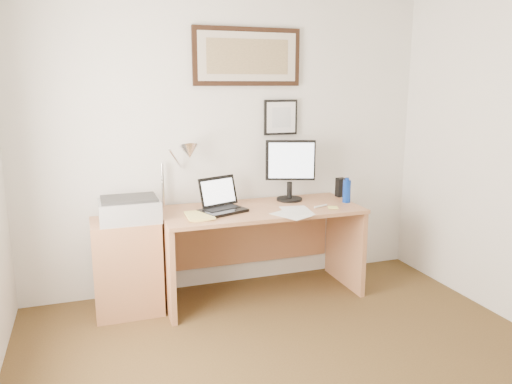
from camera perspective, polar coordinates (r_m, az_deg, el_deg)
name	(u,v)px	position (r m, az deg, el deg)	size (l,w,h in m)	color
wall_back	(230,142)	(4.24, -3.01, 5.72)	(3.50, 0.02, 2.50)	white
side_cabinet	(127,266)	(3.98, -14.51, -8.22)	(0.50, 0.40, 0.73)	#A76C46
water_bottle	(347,191)	(4.27, 10.33, 0.09)	(0.07, 0.07, 0.19)	#0B3096
bottle_cap	(347,179)	(4.25, 10.38, 1.48)	(0.03, 0.03, 0.02)	#0B3096
speaker	(341,187)	(4.49, 9.64, 0.53)	(0.07, 0.07, 0.17)	black
paper_sheet_a	(291,215)	(3.83, 4.02, -2.61)	(0.20, 0.28, 0.00)	silver
paper_sheet_b	(297,211)	(3.95, 4.68, -2.14)	(0.22, 0.31, 0.00)	silver
sticky_pad	(333,207)	(4.07, 8.79, -1.76)	(0.08, 0.08, 0.01)	#EBEA6F
marker_pen	(321,206)	(4.09, 7.39, -1.61)	(0.02, 0.02, 0.14)	white
book	(186,217)	(3.76, -7.95, -2.83)	(0.20, 0.27, 0.02)	#F0DF71
desk	(258,233)	(4.17, 0.17, -4.71)	(1.60, 0.70, 0.75)	#A76C46
laptop	(221,204)	(3.94, -4.00, -1.34)	(0.40, 0.40, 0.26)	black
lcd_monitor	(290,167)	(4.24, 3.94, 2.85)	(0.41, 0.22, 0.52)	black
printer	(129,209)	(3.83, -14.27, -1.93)	(0.44, 0.34, 0.18)	#A8A8AB
desk_lamp	(187,155)	(3.97, -7.93, 4.27)	(0.29, 0.27, 0.53)	white
picture_large	(247,57)	(4.24, -0.99, 15.20)	(0.92, 0.04, 0.47)	black
picture_small	(281,117)	(4.34, 2.84, 8.52)	(0.30, 0.03, 0.30)	black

